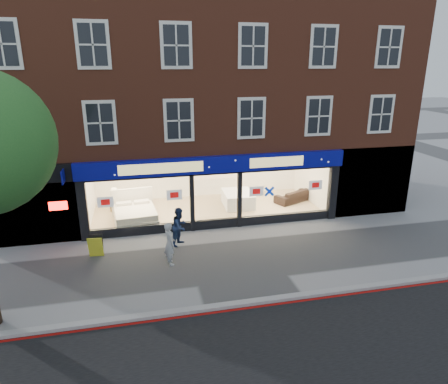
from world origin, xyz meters
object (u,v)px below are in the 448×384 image
object	(u,v)px
pedestrian_grey	(170,243)
sofa	(294,195)
a_board	(96,246)
display_bed	(135,214)
mattress_stack	(238,199)
pedestrian_blue	(180,226)

from	to	relation	value
pedestrian_grey	sofa	bearing A→B (deg)	-65.51
a_board	display_bed	bearing A→B (deg)	68.62
mattress_stack	a_board	world-z (taller)	a_board
a_board	mattress_stack	bearing A→B (deg)	36.78
mattress_stack	sofa	size ratio (longest dim) A/B	0.88
sofa	pedestrian_grey	distance (m)	8.65
sofa	a_board	bearing A→B (deg)	-2.21
sofa	pedestrian_blue	distance (m)	7.33
display_bed	sofa	xyz separation A→B (m)	(8.08, 1.07, -0.05)
display_bed	pedestrian_blue	distance (m)	3.13
display_bed	a_board	bearing A→B (deg)	-122.82
mattress_stack	a_board	xyz separation A→B (m)	(-6.57, -3.96, -0.04)
sofa	a_board	xyz separation A→B (m)	(-9.57, -3.99, 0.01)
sofa	pedestrian_grey	bearing A→B (deg)	12.18
mattress_stack	pedestrian_grey	world-z (taller)	pedestrian_grey
pedestrian_grey	display_bed	bearing A→B (deg)	3.48
display_bed	sofa	world-z (taller)	display_bed
mattress_stack	pedestrian_grey	xyz separation A→B (m)	(-3.90, -5.18, 0.35)
a_board	pedestrian_grey	size ratio (longest dim) A/B	0.51
a_board	pedestrian_grey	world-z (taller)	pedestrian_grey
pedestrian_grey	pedestrian_blue	distance (m)	1.64
mattress_stack	pedestrian_blue	xyz separation A→B (m)	(-3.35, -3.63, 0.33)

